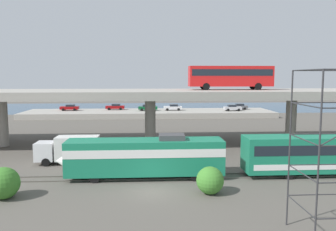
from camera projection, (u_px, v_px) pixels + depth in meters
name	position (u px, v px, depth m)	size (l,w,h in m)	color
ground_plane	(152.00, 192.00, 28.38)	(260.00, 260.00, 0.00)	#565149
rail_strip_near	(152.00, 179.00, 31.61)	(110.00, 0.12, 0.12)	#59544C
rail_strip_far	(152.00, 175.00, 33.06)	(110.00, 0.12, 0.12)	#59544C
train_locomotive	(137.00, 155.00, 32.01)	(15.75, 3.04, 4.18)	#197A56
highway_overpass	(150.00, 96.00, 47.41)	(96.00, 12.38, 7.71)	#9E998E
transit_bus_on_overpass	(231.00, 75.00, 48.77)	(12.00, 2.68, 3.40)	red
service_truck_west	(70.00, 149.00, 37.45)	(6.80, 2.46, 3.04)	silver
scaffolding_tower	(335.00, 150.00, 19.62)	(3.77, 3.77, 10.05)	#2D2D30
pier_parking_lot	(149.00, 113.00, 82.84)	(59.91, 12.90, 1.29)	#9E998E
parked_car_0	(173.00, 107.00, 83.61)	(4.46, 1.96, 1.50)	silver
parked_car_1	(239.00, 107.00, 85.64)	(4.29, 1.82, 1.50)	#515459
parked_car_2	(148.00, 107.00, 83.10)	(4.65, 2.00, 1.50)	#0C4C26
parked_car_3	(232.00, 108.00, 82.37)	(4.20, 1.83, 1.50)	#B7B7BC
parked_car_4	(115.00, 107.00, 85.05)	(4.65, 1.84, 1.50)	maroon
parked_car_5	(70.00, 107.00, 83.14)	(4.40, 2.00, 1.50)	maroon
harbor_water	(149.00, 107.00, 105.73)	(140.00, 36.00, 0.01)	navy
shrub_left	(3.00, 183.00, 26.63)	(2.52, 2.52, 2.52)	#397728
shrub_right	(210.00, 180.00, 27.75)	(2.28, 2.28, 2.28)	#3F812D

